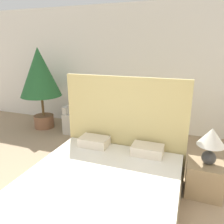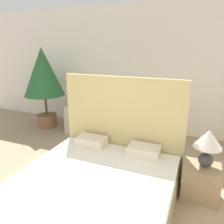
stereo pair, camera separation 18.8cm
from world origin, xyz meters
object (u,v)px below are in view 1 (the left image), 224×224
armchair_near_window_right (126,125)px  nightstand (204,179)px  table_lamp (211,141)px  bed (103,186)px  armchair_near_window_left (83,120)px  potted_palm (40,75)px

armchair_near_window_right → nightstand: bearing=-44.6°
table_lamp → bed: bearing=-150.4°
armchair_near_window_right → table_lamp: size_ratio=1.85×
armchair_near_window_left → nightstand: 3.04m
potted_palm → nightstand: potted_palm is taller
nightstand → potted_palm: bearing=158.8°
potted_palm → nightstand: (3.70, -1.43, -1.08)m
armchair_near_window_right → potted_palm: (-2.13, -0.08, 1.01)m
nightstand → table_lamp: table_lamp is taller
armchair_near_window_left → table_lamp: (2.66, -1.50, 0.51)m
nightstand → armchair_near_window_right: bearing=136.1°
armchair_near_window_right → nightstand: armchair_near_window_right is taller
potted_palm → nightstand: 4.12m
bed → armchair_near_window_left: bearing=122.8°
armchair_near_window_left → armchair_near_window_right: 1.07m
potted_palm → bed: bearing=-40.5°
bed → potted_palm: 3.42m
potted_palm → table_lamp: potted_palm is taller
armchair_near_window_left → table_lamp: size_ratio=1.85×
armchair_near_window_left → potted_palm: (-1.06, -0.08, 1.01)m
bed → nightstand: bearing=29.5°
bed → armchair_near_window_left: size_ratio=2.14×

